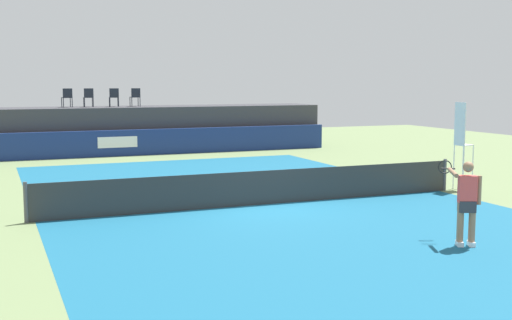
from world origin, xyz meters
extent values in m
plane|color=#6B7F51|center=(0.00, 3.00, 0.00)|extent=(48.00, 48.00, 0.00)
cube|color=#16597A|center=(0.00, 0.00, 0.00)|extent=(12.00, 22.00, 0.00)
cube|color=navy|center=(0.00, 13.50, 0.60)|extent=(18.00, 0.20, 1.20)
cube|color=white|center=(-1.52, 13.39, 0.66)|extent=(1.80, 0.02, 0.50)
cube|color=#38383D|center=(0.00, 15.30, 1.10)|extent=(18.00, 2.80, 2.20)
cylinder|color=#1E232D|center=(-3.28, 15.82, 2.42)|extent=(0.04, 0.04, 0.44)
cylinder|color=#1E232D|center=(-3.68, 15.78, 2.42)|extent=(0.04, 0.04, 0.44)
cylinder|color=#1E232D|center=(-3.24, 15.42, 2.42)|extent=(0.04, 0.04, 0.44)
cylinder|color=#1E232D|center=(-3.64, 15.38, 2.42)|extent=(0.04, 0.04, 0.44)
cube|color=#1E232D|center=(-3.46, 15.60, 2.66)|extent=(0.48, 0.48, 0.03)
cube|color=#1E232D|center=(-3.44, 15.39, 2.88)|extent=(0.44, 0.07, 0.42)
cylinder|color=#1E232D|center=(-2.26, 15.78, 2.42)|extent=(0.04, 0.04, 0.44)
cylinder|color=#1E232D|center=(-2.66, 15.79, 2.42)|extent=(0.04, 0.04, 0.44)
cylinder|color=#1E232D|center=(-2.27, 15.37, 2.42)|extent=(0.04, 0.04, 0.44)
cylinder|color=#1E232D|center=(-2.67, 15.39, 2.42)|extent=(0.04, 0.04, 0.44)
cube|color=#1E232D|center=(-2.46, 15.58, 2.66)|extent=(0.46, 0.46, 0.03)
cube|color=#1E232D|center=(-2.47, 15.37, 2.88)|extent=(0.44, 0.04, 0.42)
cylinder|color=#1E232D|center=(-1.07, 15.56, 2.42)|extent=(0.04, 0.04, 0.44)
cylinder|color=#1E232D|center=(-1.47, 15.59, 2.42)|extent=(0.04, 0.04, 0.44)
cylinder|color=#1E232D|center=(-1.11, 15.15, 2.42)|extent=(0.04, 0.04, 0.44)
cylinder|color=#1E232D|center=(-1.51, 15.19, 2.42)|extent=(0.04, 0.04, 0.44)
cube|color=#1E232D|center=(-1.29, 15.37, 2.66)|extent=(0.48, 0.48, 0.03)
cube|color=#1E232D|center=(-1.31, 15.17, 2.88)|extent=(0.44, 0.07, 0.42)
cylinder|color=#1E232D|center=(-0.07, 15.59, 2.42)|extent=(0.04, 0.04, 0.44)
cylinder|color=#1E232D|center=(-0.47, 15.58, 2.42)|extent=(0.04, 0.04, 0.44)
cylinder|color=#1E232D|center=(-0.06, 15.19, 2.42)|extent=(0.04, 0.04, 0.44)
cylinder|color=#1E232D|center=(-0.46, 15.18, 2.42)|extent=(0.04, 0.04, 0.44)
cube|color=#1E232D|center=(-0.27, 15.38, 2.66)|extent=(0.45, 0.45, 0.03)
cube|color=#1E232D|center=(-0.26, 15.18, 2.88)|extent=(0.44, 0.04, 0.42)
cylinder|color=white|center=(7.13, -0.18, 0.70)|extent=(0.04, 0.04, 1.40)
cylinder|color=white|center=(7.08, 0.22, 0.70)|extent=(0.04, 0.04, 1.40)
cylinder|color=white|center=(6.73, -0.22, 0.70)|extent=(0.04, 0.04, 1.40)
cylinder|color=white|center=(6.68, 0.18, 0.70)|extent=(0.04, 0.04, 1.40)
cube|color=white|center=(6.91, 0.00, 1.41)|extent=(0.49, 0.49, 0.03)
cube|color=white|center=(6.70, -0.03, 2.09)|extent=(0.08, 0.44, 1.33)
cube|color=#2D2D2D|center=(0.00, 0.00, 0.47)|extent=(12.40, 0.02, 0.95)
cylinder|color=#4C4C51|center=(-6.20, 0.00, 0.50)|extent=(0.10, 0.10, 1.00)
cylinder|color=#4C4C51|center=(6.20, 0.00, 0.50)|extent=(0.10, 0.10, 1.00)
cube|color=white|center=(2.22, -5.91, 0.05)|extent=(0.22, 0.29, 0.10)
cylinder|color=#997051|center=(2.22, -5.91, 0.51)|extent=(0.14, 0.14, 0.82)
cube|color=white|center=(2.00, -5.80, 0.05)|extent=(0.22, 0.29, 0.10)
cylinder|color=#997051|center=(2.00, -5.80, 0.51)|extent=(0.14, 0.14, 0.82)
cube|color=#333338|center=(2.11, -5.86, 0.84)|extent=(0.40, 0.34, 0.24)
cube|color=#E54C47|center=(2.11, -5.86, 1.20)|extent=(0.41, 0.33, 0.56)
sphere|color=#997051|center=(2.11, -5.86, 1.66)|extent=(0.22, 0.22, 0.22)
cylinder|color=#997051|center=(2.33, -5.96, 1.18)|extent=(0.09, 0.09, 0.60)
cylinder|color=#997051|center=(2.01, -5.51, 1.50)|extent=(0.34, 0.59, 0.14)
cylinder|color=black|center=(2.19, -5.13, 1.53)|extent=(0.28, 0.16, 0.03)
torus|color=black|center=(2.31, -4.87, 1.53)|extent=(0.29, 0.15, 0.30)
sphere|color=#D8EA33|center=(-0.83, 4.41, 0.04)|extent=(0.07, 0.07, 0.07)
camera|label=1|loc=(-6.95, -16.45, 3.39)|focal=45.82mm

